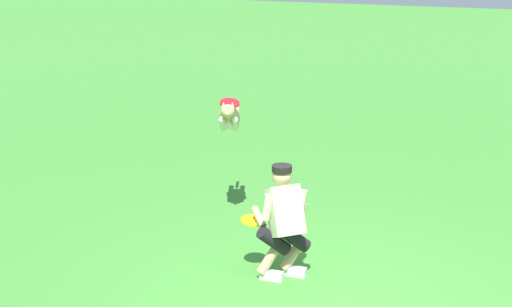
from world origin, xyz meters
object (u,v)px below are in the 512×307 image
Objects in this scene: person at (284,219)px; frisbee_held at (253,220)px; dog at (229,118)px; frisbee_flying at (230,103)px.

frisbee_held is at bearing 38.35° from person.
dog reaches higher than person.
frisbee_flying is at bearing -59.80° from frisbee_held.
dog is 1.95m from frisbee_held.
person is 4.74× the size of frisbee_held.
frisbee_held is at bearing 10.80° from dog.
frisbee_held is (-0.88, 1.57, -0.74)m from dog.
dog is 0.36m from frisbee_flying.
frisbee_flying is (-0.10, 0.24, 0.25)m from dog.
frisbee_flying reaches higher than dog.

